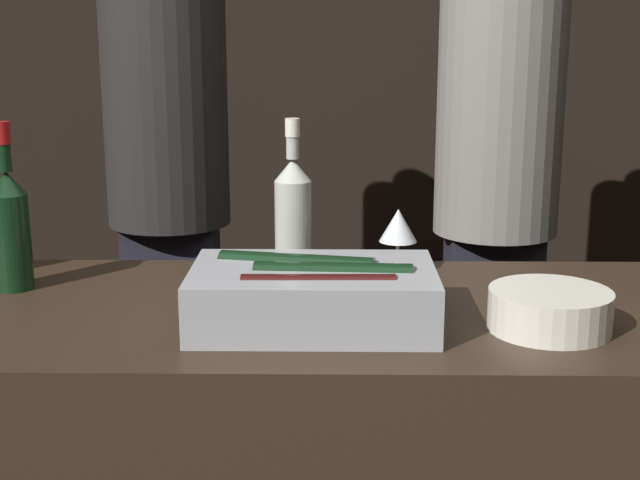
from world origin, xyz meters
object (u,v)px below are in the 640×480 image
Objects in this scene: wine_glass at (398,228)px; ice_bin_with_bottles at (314,293)px; white_wine_bottle at (293,213)px; person_blond_tee at (496,182)px; red_wine_bottle_burgundy at (10,224)px; bowl_white at (550,309)px; person_in_hoodie at (168,170)px.

ice_bin_with_bottles is at bearing -116.86° from wine_glass.
white_wine_bottle is 1.23m from person_blond_tee.
red_wine_bottle_burgundy reaches higher than white_wine_bottle.
person_blond_tee is (0.57, 1.38, -0.04)m from ice_bin_with_bottles.
person_blond_tee is (0.16, 1.40, -0.02)m from bowl_white.
person_blond_tee reaches higher than wine_glass.
bowl_white is 0.58m from white_wine_bottle.
red_wine_bottle_burgundy is at bearing 78.36° from person_in_hoodie.
ice_bin_with_bottles is 0.41m from bowl_white.
ice_bin_with_bottles is 0.38m from wine_glass.
wine_glass reaches higher than bowl_white.
ice_bin_with_bottles reaches higher than bowl_white.
wine_glass is 1.17m from person_in_hoodie.
white_wine_bottle reaches higher than ice_bin_with_bottles.
person_blond_tee reaches higher than ice_bin_with_bottles.
person_in_hoodie is at bearing 114.04° from white_wine_bottle.
bowl_white is 1.52× the size of wine_glass.
red_wine_bottle_burgundy is at bearing 160.71° from ice_bin_with_bottles.
person_blond_tee reaches higher than red_wine_bottle_burgundy.
bowl_white is at bearing -3.07° from ice_bin_with_bottles.
person_in_hoodie is (-0.66, 0.97, -0.03)m from wine_glass.
person_in_hoodie is at bearing 124.07° from bowl_white.
person_in_hoodie is at bearing 110.58° from ice_bin_with_bottles.
person_in_hoodie reaches higher than ice_bin_with_bottles.
white_wine_bottle is at bearing 98.84° from ice_bin_with_bottles.
white_wine_bottle is (0.55, 0.11, 0.00)m from red_wine_bottle_burgundy.
person_blond_tee is at bearing 67.66° from ice_bin_with_bottles.
ice_bin_with_bottles is 2.01× the size of bowl_white.
red_wine_bottle_burgundy is at bearing 167.03° from bowl_white.
ice_bin_with_bottles is 1.29× the size of white_wine_bottle.
person_in_hoodie is (-0.49, 1.30, 0.01)m from ice_bin_with_bottles.
person_in_hoodie is at bearing 124.30° from wine_glass.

